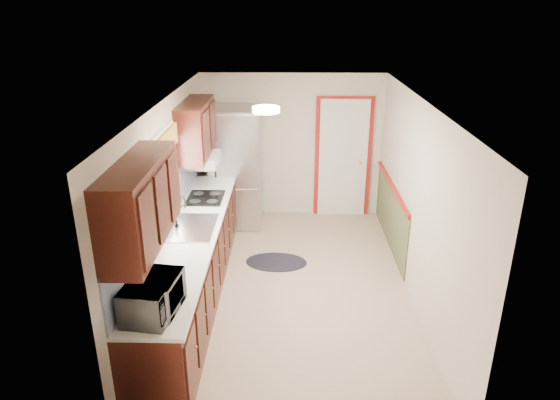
{
  "coord_description": "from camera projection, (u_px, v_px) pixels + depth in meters",
  "views": [
    {
      "loc": [
        -0.04,
        -5.57,
        3.45
      ],
      "look_at": [
        -0.16,
        0.19,
        1.15
      ],
      "focal_mm": 32.0,
      "sensor_mm": 36.0,
      "label": 1
    }
  ],
  "objects": [
    {
      "name": "refrigerator",
      "position": [
        236.0,
        167.0,
        8.01
      ],
      "size": [
        0.81,
        0.81,
        1.93
      ],
      "rotation": [
        0.0,
        0.0,
        0.01
      ],
      "color": "#B7B7BC",
      "rests_on": "ground"
    },
    {
      "name": "kitchen_run",
      "position": [
        188.0,
        241.0,
        5.9
      ],
      "size": [
        0.63,
        4.0,
        2.2
      ],
      "color": "#37120C",
      "rests_on": "ground"
    },
    {
      "name": "back_wall_trim",
      "position": [
        353.0,
        170.0,
        8.15
      ],
      "size": [
        1.12,
        2.3,
        2.08
      ],
      "color": "maroon",
      "rests_on": "ground"
    },
    {
      "name": "room_shell",
      "position": [
        293.0,
        202.0,
        6.0
      ],
      "size": [
        3.2,
        5.2,
        2.52
      ],
      "color": "tan",
      "rests_on": "ground"
    },
    {
      "name": "rug",
      "position": [
        276.0,
        262.0,
        7.08
      ],
      "size": [
        0.9,
        0.61,
        0.01
      ],
      "primitive_type": "ellipsoid",
      "rotation": [
        0.0,
        0.0,
        -0.06
      ],
      "color": "black",
      "rests_on": "ground"
    },
    {
      "name": "microwave",
      "position": [
        152.0,
        294.0,
        4.24
      ],
      "size": [
        0.4,
        0.62,
        0.4
      ],
      "primitive_type": "imported",
      "rotation": [
        0.0,
        0.0,
        1.44
      ],
      "color": "white",
      "rests_on": "kitchen_run"
    },
    {
      "name": "ceiling_fixture",
      "position": [
        266.0,
        110.0,
        5.39
      ],
      "size": [
        0.3,
        0.3,
        0.06
      ],
      "primitive_type": "cylinder",
      "color": "#FFD88C",
      "rests_on": "room_shell"
    },
    {
      "name": "cooktop",
      "position": [
        205.0,
        198.0,
        6.82
      ],
      "size": [
        0.48,
        0.58,
        0.02
      ],
      "primitive_type": "cube",
      "color": "black",
      "rests_on": "kitchen_run"
    }
  ]
}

